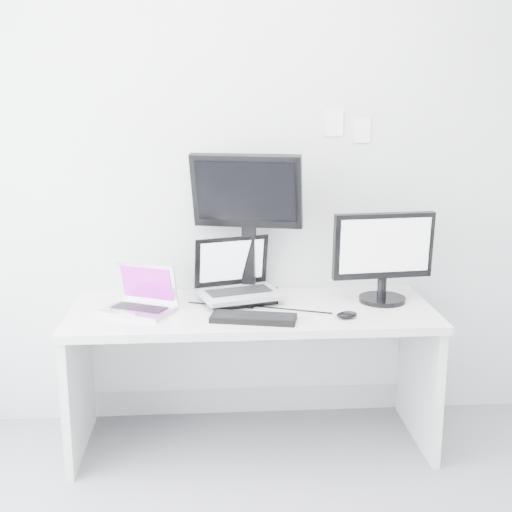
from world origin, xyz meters
name	(u,v)px	position (x,y,z in m)	size (l,w,h in m)	color
back_wall	(247,175)	(0.00, 1.60, 1.35)	(3.60, 3.60, 0.00)	silver
desk	(252,377)	(0.00, 1.25, 0.36)	(1.80, 0.70, 0.73)	silver
macbook	(137,289)	(-0.55, 1.22, 0.85)	(0.32, 0.24, 0.24)	#ABACB0
speaker	(210,277)	(-0.21, 1.53, 0.82)	(0.09, 0.09, 0.18)	black
dell_laptop	(240,271)	(-0.05, 1.35, 0.90)	(0.40, 0.31, 0.33)	#A2A4AA
rear_monitor	(248,224)	(-0.01, 1.48, 1.11)	(0.56, 0.20, 0.77)	black
samsung_monitor	(384,256)	(0.67, 1.32, 0.97)	(0.52, 0.24, 0.48)	black
keyboard	(254,318)	(0.00, 1.06, 0.74)	(0.40, 0.14, 0.03)	black
mouse	(347,315)	(0.44, 1.06, 0.75)	(0.11, 0.07, 0.03)	black
wall_note_0	(334,123)	(0.45, 1.59, 1.62)	(0.10, 0.00, 0.14)	white
wall_note_1	(362,130)	(0.60, 1.59, 1.58)	(0.09, 0.00, 0.13)	white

